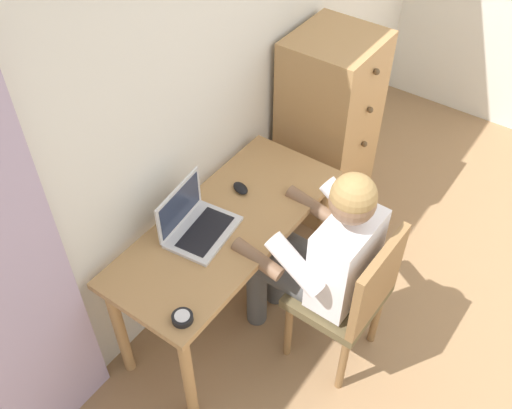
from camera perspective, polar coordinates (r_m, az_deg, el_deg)
wall_back at (r=2.88m, az=-3.37°, el=13.68°), size 4.80×0.05×2.50m
curtain_panel at (r=2.30m, az=-23.55°, el=-6.75°), size 0.49×0.03×2.13m
desk at (r=2.85m, az=-2.81°, el=-3.34°), size 1.29×0.55×0.72m
dresser at (r=3.54m, az=7.11°, el=7.41°), size 0.50×0.50×1.21m
chair at (r=2.79m, az=9.40°, el=-8.83°), size 0.43×0.41×0.90m
person_seated at (r=2.70m, az=6.46°, el=-4.72°), size 0.54×0.59×1.22m
laptop at (r=2.71m, az=-6.03°, el=-1.81°), size 0.37×0.29×0.24m
computer_mouse at (r=2.92m, az=-1.55°, el=1.63°), size 0.09×0.11×0.03m
desk_clock at (r=2.43m, az=-7.29°, el=-11.05°), size 0.09×0.09×0.03m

